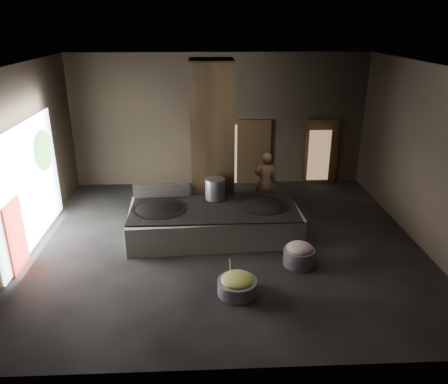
{
  "coord_description": "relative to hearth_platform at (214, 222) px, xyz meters",
  "views": [
    {
      "loc": [
        -0.55,
        -10.22,
        5.49
      ],
      "look_at": [
        -0.04,
        0.44,
        1.25
      ],
      "focal_mm": 35.0,
      "sensor_mm": 36.0,
      "label": 1
    }
  ],
  "objects": [
    {
      "name": "pavilion_sliver",
      "position": [
        -4.58,
        -1.54,
        0.46
      ],
      "size": [
        0.05,
        0.9,
        1.7
      ],
      "primitive_type": "cube",
      "color": "maroon",
      "rests_on": "ground"
    },
    {
      "name": "cook",
      "position": [
        1.61,
        1.65,
        0.52
      ],
      "size": [
        0.68,
        0.45,
        1.82
      ],
      "primitive_type": "imported",
      "rotation": [
        0.0,
        0.0,
        3.1
      ],
      "color": "#9B6E4F",
      "rests_on": "ground"
    },
    {
      "name": "meat_basin",
      "position": [
        1.98,
        -1.65,
        -0.19
      ],
      "size": [
        0.93,
        0.93,
        0.41
      ],
      "primitive_type": "cylinder",
      "rotation": [
        0.0,
        0.0,
        -0.29
      ],
      "color": "gray",
      "rests_on": "ground"
    },
    {
      "name": "wok_left_rim",
      "position": [
        -1.45,
        -0.05,
        0.43
      ],
      "size": [
        1.44,
        1.44,
        0.05
      ],
      "primitive_type": "cylinder",
      "color": "black",
      "rests_on": "hearth_platform"
    },
    {
      "name": "ceiling",
      "position": [
        0.3,
        -0.44,
        4.16
      ],
      "size": [
        10.0,
        9.0,
        0.1
      ],
      "primitive_type": "cube",
      "color": "black",
      "rests_on": "back_wall"
    },
    {
      "name": "veg_fill",
      "position": [
        0.42,
        -2.77,
        -0.04
      ],
      "size": [
        0.7,
        0.7,
        0.22
      ],
      "primitive_type": "ellipsoid",
      "color": "#8BB357",
      "rests_on": "veg_basin"
    },
    {
      "name": "stock_pot",
      "position": [
        0.05,
        0.55,
        0.74
      ],
      "size": [
        0.55,
        0.55,
        0.59
      ],
      "primitive_type": "cylinder",
      "color": "#ACAFB4",
      "rests_on": "hearth_platform"
    },
    {
      "name": "platform_cap",
      "position": [
        0.0,
        0.0,
        0.42
      ],
      "size": [
        4.39,
        2.11,
        0.03
      ],
      "primitive_type": "cube",
      "color": "black",
      "rests_on": "hearth_platform"
    },
    {
      "name": "left_wall",
      "position": [
        -4.75,
        -0.44,
        1.86
      ],
      "size": [
        0.1,
        9.0,
        4.5
      ],
      "primitive_type": "cube",
      "color": "black",
      "rests_on": "ground"
    },
    {
      "name": "wok_right_rim",
      "position": [
        1.35,
        0.05,
        0.43
      ],
      "size": [
        1.35,
        1.35,
        0.05
      ],
      "primitive_type": "cylinder",
      "color": "black",
      "rests_on": "hearth_platform"
    },
    {
      "name": "floor",
      "position": [
        0.3,
        -0.44,
        -0.44
      ],
      "size": [
        10.0,
        9.0,
        0.1
      ],
      "primitive_type": "cube",
      "color": "black",
      "rests_on": "ground"
    },
    {
      "name": "wok_right",
      "position": [
        1.35,
        0.05,
        0.36
      ],
      "size": [
        1.32,
        1.32,
        0.37
      ],
      "primitive_type": "ellipsoid",
      "color": "black",
      "rests_on": "hearth_platform"
    },
    {
      "name": "veg_basin",
      "position": [
        0.42,
        -2.77,
        -0.23
      ],
      "size": [
        1.07,
        1.07,
        0.32
      ],
      "primitive_type": "cylinder",
      "rotation": [
        0.0,
        0.0,
        0.31
      ],
      "color": "gray",
      "rests_on": "ground"
    },
    {
      "name": "doorway_near",
      "position": [
        1.5,
        4.01,
        0.71
      ],
      "size": [
        1.18,
        0.08,
        2.38
      ],
      "primitive_type": "cube",
      "color": "black",
      "rests_on": "ground"
    },
    {
      "name": "splash_guard",
      "position": [
        -1.45,
        0.75,
        0.64
      ],
      "size": [
        1.56,
        0.15,
        0.39
      ],
      "primitive_type": "cube",
      "rotation": [
        0.0,
        0.0,
        0.06
      ],
      "color": "black",
      "rests_on": "hearth_platform"
    },
    {
      "name": "doorway_near_glow",
      "position": [
        1.29,
        4.05,
        0.66
      ],
      "size": [
        0.9,
        0.04,
        2.12
      ],
      "primitive_type": "cube",
      "color": "#8C6647",
      "rests_on": "ground"
    },
    {
      "name": "tree_silhouette",
      "position": [
        -4.55,
        0.86,
        1.81
      ],
      "size": [
        0.28,
        1.1,
        1.1
      ],
      "primitive_type": "ellipsoid",
      "color": "#194714",
      "rests_on": "left_opening"
    },
    {
      "name": "doorway_far_glow",
      "position": [
        3.77,
        3.79,
        0.66
      ],
      "size": [
        0.76,
        0.04,
        1.8
      ],
      "primitive_type": "cube",
      "color": "#8C6647",
      "rests_on": "ground"
    },
    {
      "name": "right_wall",
      "position": [
        5.35,
        -0.44,
        1.86
      ],
      "size": [
        0.1,
        9.0,
        4.5
      ],
      "primitive_type": "cube",
      "color": "black",
      "rests_on": "ground"
    },
    {
      "name": "meat_fill",
      "position": [
        1.98,
        -1.65,
        0.06
      ],
      "size": [
        0.62,
        0.62,
        0.24
      ],
      "primitive_type": "ellipsoid",
      "color": "#A36662",
      "rests_on": "meat_basin"
    },
    {
      "name": "doorway_far",
      "position": [
        3.9,
        4.01,
        0.71
      ],
      "size": [
        1.18,
        0.08,
        2.38
      ],
      "primitive_type": "cube",
      "color": "black",
      "rests_on": "ground"
    },
    {
      "name": "front_wall",
      "position": [
        0.3,
        -4.99,
        1.86
      ],
      "size": [
        10.0,
        0.1,
        4.5
      ],
      "primitive_type": "cube",
      "color": "black",
      "rests_on": "ground"
    },
    {
      "name": "wok_left",
      "position": [
        -1.45,
        -0.05,
        0.36
      ],
      "size": [
        1.42,
        1.42,
        0.39
      ],
      "primitive_type": "ellipsoid",
      "color": "black",
      "rests_on": "hearth_platform"
    },
    {
      "name": "pillar",
      "position": [
        0.0,
        1.46,
        1.86
      ],
      "size": [
        1.2,
        1.2,
        4.5
      ],
      "primitive_type": "cube",
      "color": "black",
      "rests_on": "ground"
    },
    {
      "name": "back_wall",
      "position": [
        0.3,
        4.11,
        1.86
      ],
      "size": [
        10.0,
        0.1,
        4.5
      ],
      "primitive_type": "cube",
      "color": "black",
      "rests_on": "ground"
    },
    {
      "name": "hearth_platform",
      "position": [
        0.0,
        0.0,
        0.0
      ],
      "size": [
        4.61,
        2.41,
        0.78
      ],
      "primitive_type": "cube",
      "rotation": [
        0.0,
        0.0,
        0.06
      ],
      "color": "silver",
      "rests_on": "ground"
    },
    {
      "name": "ladle",
      "position": [
        0.27,
        -2.62,
        0.16
      ],
      "size": [
        0.07,
        0.34,
        0.61
      ],
      "primitive_type": "cylinder",
      "rotation": [
        0.49,
        0.0,
        -0.13
      ],
      "color": "#ACAFB4",
      "rests_on": "veg_basin"
    },
    {
      "name": "left_opening",
      "position": [
        -4.65,
        -0.24,
        1.21
      ],
      "size": [
        0.04,
        4.2,
        3.1
      ],
      "primitive_type": "cube",
      "color": "white",
      "rests_on": "ground"
    }
  ]
}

